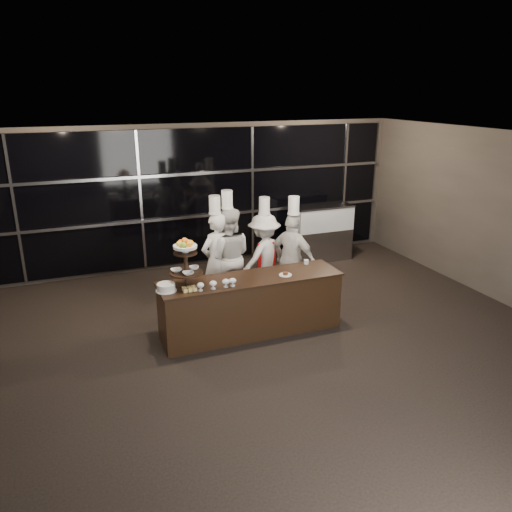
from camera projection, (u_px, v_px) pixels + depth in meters
name	position (u px, v px, depth m)	size (l,w,h in m)	color
room	(304.00, 275.00, 6.09)	(10.00, 10.00, 10.00)	black
window_wall	(198.00, 197.00, 10.45)	(8.60, 0.10, 2.80)	black
buffet_counter	(251.00, 305.00, 7.76)	(2.84, 0.74, 0.92)	black
display_stand	(186.00, 260.00, 7.14)	(0.48, 0.48, 0.74)	black
compotes	(218.00, 283.00, 7.19)	(0.60, 0.11, 0.12)	silver
layer_cake	(166.00, 287.00, 7.10)	(0.30, 0.30, 0.11)	white
pastry_squares	(190.00, 289.00, 7.12)	(0.20, 0.13, 0.05)	#FFDC7C
small_plate	(285.00, 274.00, 7.71)	(0.20, 0.20, 0.05)	white
chef_cup	(306.00, 262.00, 8.19)	(0.08, 0.08, 0.07)	white
display_case	(321.00, 230.00, 11.04)	(1.32, 0.58, 1.24)	#A5A5AA
chef_a	(216.00, 259.00, 8.59)	(0.73, 0.62, 1.98)	silver
chef_b	(228.00, 256.00, 8.69)	(1.00, 0.88, 2.05)	silver
chef_c	(264.00, 256.00, 8.99)	(1.16, 0.93, 1.87)	white
chef_d	(292.00, 258.00, 8.73)	(0.83, 1.03, 1.94)	white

